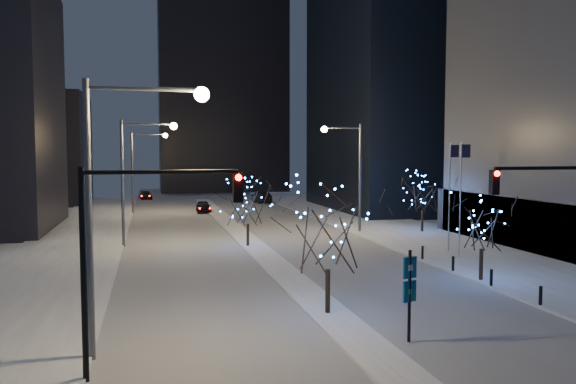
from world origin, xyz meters
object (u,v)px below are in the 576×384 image
object	(u,v)px
street_lamp_w_mid	(136,165)
holiday_tree_median_near	(328,227)
car_mid	(261,197)
car_near	(203,207)
holiday_tree_plaza_near	(482,224)
street_lamp_w_near	(119,179)
holiday_tree_median_far	(248,203)
holiday_tree_plaza_far	(423,192)
traffic_signal_west	(133,235)
traffic_signal_east	(566,217)
car_far	(146,195)
street_lamp_east	(351,163)
street_lamp_w_far	(141,160)
wayfinding_sign	(410,286)

from	to	relation	value
street_lamp_w_mid	holiday_tree_median_near	distance (m)	23.63
street_lamp_w_mid	car_mid	size ratio (longest dim) A/B	2.03
car_near	holiday_tree_plaza_near	size ratio (longest dim) A/B	0.86
street_lamp_w_near	holiday_tree_median_far	xyz separation A→B (m)	(8.44, 22.40, -2.98)
holiday_tree_plaza_far	holiday_tree_plaza_near	bearing A→B (deg)	-107.75
traffic_signal_west	holiday_tree_plaza_far	xyz separation A→B (m)	(25.01, 28.43, -0.97)
traffic_signal_east	car_far	bearing A→B (deg)	103.61
street_lamp_east	holiday_tree_median_near	bearing A→B (deg)	-112.35
street_lamp_w_far	car_near	bearing A→B (deg)	-4.77
traffic_signal_east	street_lamp_w_far	bearing A→B (deg)	109.32
car_near	car_mid	distance (m)	14.98
holiday_tree_median_near	car_near	bearing A→B (deg)	91.73
street_lamp_w_mid	wayfinding_sign	world-z (taller)	street_lamp_w_mid
holiday_tree_median_near	wayfinding_sign	world-z (taller)	holiday_tree_median_near
street_lamp_w_far	car_mid	size ratio (longest dim) A/B	2.03
street_lamp_w_far	car_near	world-z (taller)	street_lamp_w_far
car_mid	holiday_tree_plaza_far	world-z (taller)	holiday_tree_plaza_far
street_lamp_w_near	holiday_tree_median_far	distance (m)	24.12
street_lamp_w_mid	car_near	bearing A→B (deg)	73.03
street_lamp_east	holiday_tree_median_far	bearing A→B (deg)	-152.10
street_lamp_w_near	holiday_tree_plaza_near	xyz separation A→B (m)	(19.44, 7.46, -3.12)
traffic_signal_west	holiday_tree_plaza_far	bearing A→B (deg)	48.66
street_lamp_w_near	car_near	size ratio (longest dim) A/B	2.35
car_far	street_lamp_w_mid	bearing A→B (deg)	-96.10
street_lamp_w_mid	holiday_tree_plaza_near	xyz separation A→B (m)	(19.44, -17.54, -3.12)
street_lamp_east	wayfinding_sign	distance (m)	30.43
car_far	holiday_tree_median_near	world-z (taller)	holiday_tree_median_near
traffic_signal_east	wayfinding_sign	xyz separation A→B (m)	(-7.06, 0.00, -2.52)
street_lamp_w_mid	car_near	size ratio (longest dim) A/B	2.35
street_lamp_w_mid	holiday_tree_median_near	world-z (taller)	street_lamp_w_mid
traffic_signal_west	wayfinding_sign	size ratio (longest dim) A/B	1.92
holiday_tree_plaza_far	wayfinding_sign	xyz separation A→B (m)	(-14.69, -27.42, -1.55)
traffic_signal_west	holiday_tree_median_far	bearing A→B (deg)	71.98
street_lamp_w_far	street_lamp_east	world-z (taller)	same
street_lamp_east	traffic_signal_east	bearing A→B (deg)	-92.26
holiday_tree_median_near	holiday_tree_median_far	size ratio (longest dim) A/B	1.18
car_near	holiday_tree_median_near	xyz separation A→B (m)	(1.39, -46.17, 3.34)
holiday_tree_median_far	holiday_tree_plaza_far	xyz separation A→B (m)	(17.07, 4.03, 0.28)
traffic_signal_east	car_mid	xyz separation A→B (m)	(-0.80, 61.85, -3.95)
traffic_signal_east	wayfinding_sign	distance (m)	7.50
car_mid	holiday_tree_median_far	world-z (taller)	holiday_tree_median_far
street_lamp_w_far	holiday_tree_median_near	distance (m)	47.68
holiday_tree_median_far	traffic_signal_east	bearing A→B (deg)	-68.03
holiday_tree_plaza_far	wayfinding_sign	distance (m)	31.15
street_lamp_w_far	holiday_tree_plaza_far	world-z (taller)	street_lamp_w_far
street_lamp_w_far	holiday_tree_median_far	size ratio (longest dim) A/B	1.87
wayfinding_sign	holiday_tree_median_far	bearing A→B (deg)	76.81
street_lamp_east	traffic_signal_east	world-z (taller)	street_lamp_east
street_lamp_w_mid	wayfinding_sign	distance (m)	28.48
traffic_signal_west	holiday_tree_median_far	distance (m)	25.69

